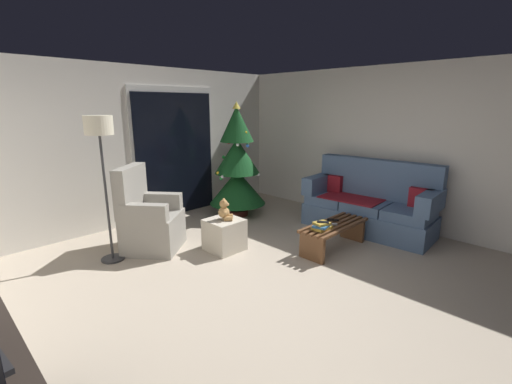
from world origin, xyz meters
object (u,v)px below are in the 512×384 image
(teddy_bear_honey, at_px, (225,211))
(christmas_tree, at_px, (237,167))
(coffee_table, at_px, (334,232))
(cell_phone, at_px, (323,222))
(book_stack, at_px, (322,226))
(ottoman, at_px, (224,235))
(floor_lamp, at_px, (100,140))
(couch, at_px, (369,205))
(remote_black, at_px, (333,220))
(armchair, at_px, (149,220))
(remote_silver, at_px, (331,224))

(teddy_bear_honey, bearing_deg, christmas_tree, 41.49)
(coffee_table, relative_size, cell_phone, 7.64)
(book_stack, xyz_separation_m, christmas_tree, (0.40, 2.03, 0.46))
(coffee_table, distance_m, ottoman, 1.47)
(christmas_tree, bearing_deg, floor_lamp, -174.17)
(couch, xyz_separation_m, book_stack, (-1.33, -0.04, 0.01))
(cell_phone, xyz_separation_m, teddy_bear_honey, (-0.75, 1.04, 0.08))
(remote_black, bearing_deg, armchair, 110.50)
(cell_phone, height_order, christmas_tree, christmas_tree)
(coffee_table, bearing_deg, couch, 1.93)
(cell_phone, bearing_deg, remote_black, -19.60)
(couch, height_order, cell_phone, couch)
(coffee_table, xyz_separation_m, armchair, (-1.73, 1.77, 0.16))
(coffee_table, bearing_deg, teddy_bear_honey, 135.30)
(cell_phone, height_order, armchair, armchair)
(teddy_bear_honey, bearing_deg, ottoman, 135.30)
(remote_black, relative_size, book_stack, 0.58)
(coffee_table, height_order, remote_silver, remote_silver)
(remote_black, xyz_separation_m, cell_phone, (-0.38, -0.09, 0.09))
(ottoman, bearing_deg, remote_silver, -46.95)
(book_stack, bearing_deg, armchair, 128.96)
(couch, distance_m, ottoman, 2.32)
(christmas_tree, bearing_deg, remote_black, -90.09)
(remote_silver, xyz_separation_m, book_stack, (-0.22, -0.00, 0.03))
(ottoman, bearing_deg, cell_phone, -54.02)
(armchair, distance_m, teddy_bear_honey, 1.03)
(armchair, distance_m, ottoman, 1.03)
(remote_silver, height_order, cell_phone, cell_phone)
(couch, xyz_separation_m, cell_phone, (-1.32, -0.04, 0.06))
(remote_silver, height_order, book_stack, book_stack)
(armchair, bearing_deg, book_stack, -51.04)
(floor_lamp, distance_m, teddy_bear_honey, 1.72)
(couch, xyz_separation_m, christmas_tree, (-0.94, 2.00, 0.47))
(coffee_table, xyz_separation_m, christmas_tree, (0.10, 2.03, 0.62))
(cell_phone, bearing_deg, teddy_bear_honey, 92.51)
(coffee_table, distance_m, book_stack, 0.34)
(coffee_table, height_order, remote_black, remote_black)
(christmas_tree, distance_m, armchair, 1.91)
(floor_lamp, bearing_deg, teddy_bear_honey, -32.34)
(book_stack, height_order, floor_lamp, floor_lamp)
(book_stack, relative_size, cell_phone, 1.86)
(coffee_table, xyz_separation_m, book_stack, (-0.30, -0.00, 0.16))
(coffee_table, xyz_separation_m, remote_black, (0.10, 0.08, 0.13))
(remote_silver, bearing_deg, armchair, -97.20)
(coffee_table, relative_size, teddy_bear_honey, 3.86)
(teddy_bear_honey, bearing_deg, couch, -25.54)
(coffee_table, bearing_deg, book_stack, -179.73)
(remote_silver, bearing_deg, remote_black, 155.57)
(book_stack, bearing_deg, remote_silver, 0.24)
(cell_phone, relative_size, christmas_tree, 0.07)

